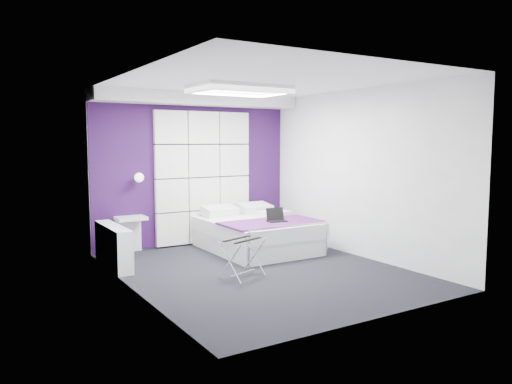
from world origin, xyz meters
TOP-DOWN VIEW (x-y plane):
  - floor at (0.00, 0.00)m, footprint 4.40×4.40m
  - ceiling at (0.00, 0.00)m, footprint 4.40×4.40m
  - wall_back at (0.00, 2.20)m, footprint 3.60×0.00m
  - wall_left at (-1.80, 0.00)m, footprint 0.00×4.40m
  - wall_right at (1.80, 0.00)m, footprint 0.00×4.40m
  - accent_wall at (0.00, 2.19)m, footprint 3.58×0.02m
  - soffit at (0.00, 1.95)m, footprint 3.58×0.50m
  - headboard at (0.15, 2.14)m, footprint 1.80×0.08m
  - skylight at (0.00, 0.60)m, footprint 1.36×0.86m
  - wall_lamp at (-1.05, 2.06)m, footprint 0.15×0.15m
  - radiator at (-1.69, 1.30)m, footprint 0.22×1.20m
  - bed at (0.65, 1.19)m, footprint 1.58×1.90m
  - nightstand at (-1.20, 2.02)m, footprint 0.47×0.36m
  - luggage_rack at (-0.38, -0.13)m, footprint 0.52×0.38m
  - laptop at (0.72, 0.73)m, footprint 0.30×0.21m

SIDE VIEW (x-z plane):
  - floor at x=0.00m, z-range 0.00..0.00m
  - luggage_rack at x=-0.38m, z-range 0.00..0.51m
  - bed at x=0.65m, z-range -0.05..0.62m
  - radiator at x=-1.69m, z-range 0.00..0.60m
  - nightstand at x=-1.20m, z-range 0.55..0.60m
  - laptop at x=0.72m, z-range 0.48..0.70m
  - headboard at x=0.15m, z-range 0.02..2.32m
  - wall_lamp at x=-1.05m, z-range 1.15..1.29m
  - wall_left at x=-1.80m, z-range -0.90..3.50m
  - wall_right at x=1.80m, z-range -0.90..3.50m
  - accent_wall at x=0.00m, z-range 0.01..2.59m
  - wall_back at x=0.00m, z-range -0.50..3.10m
  - soffit at x=0.00m, z-range 2.40..2.60m
  - skylight at x=0.00m, z-range 2.49..2.61m
  - ceiling at x=0.00m, z-range 2.60..2.60m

